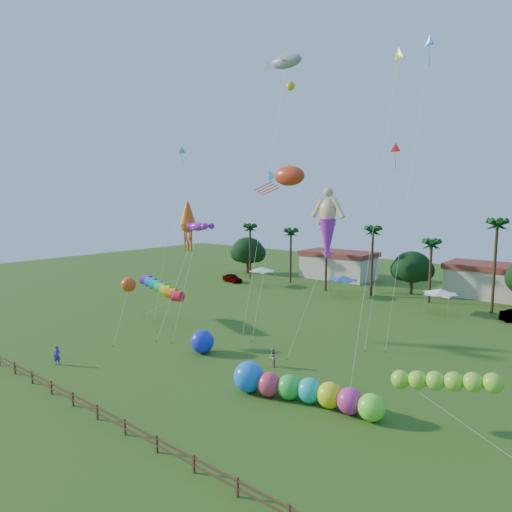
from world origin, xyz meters
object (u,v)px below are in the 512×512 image
Objects in this scene: spectator_b at (272,358)px; caterpillar_inflatable at (300,389)px; blue_ball at (202,341)px; car_a at (232,278)px; spectator_a at (57,355)px.

caterpillar_inflatable is at bearing 2.25° from spectator_b.
caterpillar_inflatable reaches higher than blue_ball.
spectator_b reaches higher than car_a.
spectator_b is (29.08, -26.90, 0.11)m from car_a.
spectator_a is at bearing -147.47° from car_a.
spectator_a is 0.15× the size of caterpillar_inflatable.
blue_ball is at bearing -130.46° from car_a.
spectator_a is 1.03× the size of spectator_b.
blue_ball is at bearing 14.68° from spectator_a.
caterpillar_inflatable is at bearing -120.31° from car_a.
spectator_b is at bearing -0.98° from spectator_a.
blue_ball is (-7.11, -1.26, 0.28)m from spectator_b.
spectator_b is 0.74× the size of blue_ball.
spectator_a is (14.59, -38.08, 0.14)m from car_a.
caterpillar_inflatable is (5.49, -4.11, 0.14)m from spectator_b.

